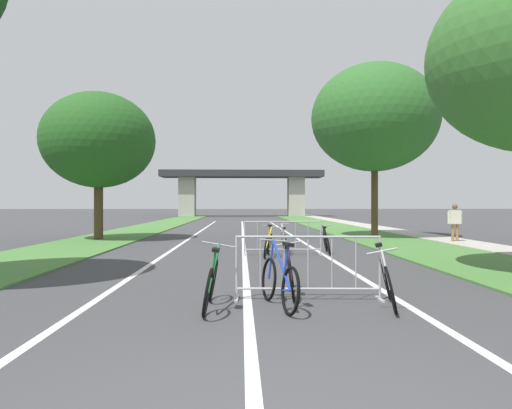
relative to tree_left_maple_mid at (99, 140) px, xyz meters
name	(u,v)px	position (x,y,z in m)	size (l,w,h in m)	color
grass_verge_left	(150,227)	(0.14, 10.49, -4.30)	(3.33, 67.70, 0.05)	#477A38
grass_verge_right	(334,227)	(12.39, 10.49, -4.30)	(3.33, 67.70, 0.05)	#477A38
sidewalk_path_right	(371,227)	(14.91, 10.49, -4.28)	(1.71, 67.70, 0.08)	#ADA89E
lane_stripe_center	(243,236)	(6.26, 2.37, -4.32)	(0.14, 39.17, 0.01)	silver
lane_stripe_right_lane	(293,236)	(8.72, 2.37, -4.32)	(0.14, 39.17, 0.01)	silver
lane_stripe_left_lane	(193,236)	(3.81, 2.37, -4.32)	(0.14, 39.17, 0.01)	silver
overpass_bridge	(242,183)	(6.26, 38.74, -0.06)	(20.61, 4.24, 5.86)	#2D2D30
tree_left_maple_mid	(99,140)	(0.00, 0.00, 0.00)	(4.84, 4.84, 6.39)	#4C3823
tree_right_pine_near	(375,118)	(12.33, 0.94, 1.23)	(5.82, 5.82, 8.03)	#4C3823
crowd_barrier_nearest	(308,268)	(7.26, -12.54, -3.80)	(2.42, 0.56, 1.05)	#ADADB2
crowd_barrier_second	(283,238)	(7.44, -6.03, -3.80)	(2.40, 0.46, 1.05)	#ADADB2
bicycle_silver_0	(284,242)	(7.54, -5.44, -3.95)	(0.47, 1.67, 0.94)	black
bicycle_green_1	(211,283)	(5.72, -13.13, -3.94)	(0.55, 1.73, 0.98)	black
bicycle_white_2	(387,281)	(8.40, -13.06, -3.93)	(0.72, 1.69, 0.95)	black
bicycle_yellow_3	(268,244)	(6.96, -6.42, -3.95)	(0.61, 1.69, 0.97)	black
bicycle_blue_4	(279,282)	(6.74, -13.07, -3.93)	(0.54, 1.72, 1.01)	black
bicycle_black_5	(326,242)	(8.86, -5.57, -3.96)	(0.54, 1.65, 0.91)	black
bicycle_purple_6	(291,273)	(7.01, -12.16, -3.95)	(0.54, 1.69, 0.90)	black
pedestrian_strolling	(455,219)	(14.74, -1.90, -3.37)	(0.57, 0.31, 1.57)	olive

